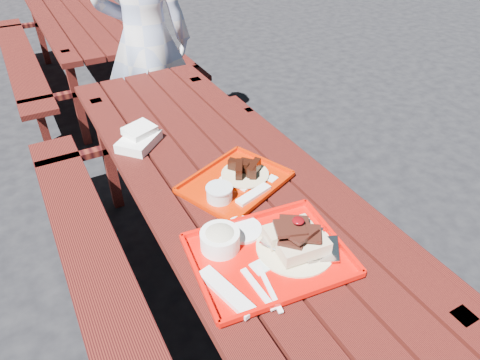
% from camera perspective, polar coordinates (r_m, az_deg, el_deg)
% --- Properties ---
extents(ground, '(60.00, 60.00, 0.00)m').
position_cam_1_polar(ground, '(2.32, -1.84, -14.42)').
color(ground, black).
rests_on(ground, ground).
extents(picnic_table_near, '(1.41, 2.40, 0.75)m').
position_cam_1_polar(picnic_table_near, '(1.92, -2.16, -3.87)').
color(picnic_table_near, '#49140E').
rests_on(picnic_table_near, ground).
extents(picnic_table_far, '(1.41, 2.40, 0.75)m').
position_cam_1_polar(picnic_table_far, '(4.34, -20.08, 17.95)').
color(picnic_table_far, '#49140E').
rests_on(picnic_table_far, ground).
extents(near_tray, '(0.54, 0.44, 0.16)m').
position_cam_1_polar(near_tray, '(1.43, 3.44, -8.79)').
color(near_tray, red).
rests_on(near_tray, picnic_table_near).
extents(far_tray, '(0.49, 0.44, 0.07)m').
position_cam_1_polar(far_tray, '(1.72, -0.61, -0.32)').
color(far_tray, '#B31D00').
rests_on(far_tray, picnic_table_near).
extents(white_cloth, '(0.24, 0.24, 0.08)m').
position_cam_1_polar(white_cloth, '(2.04, -13.30, 5.45)').
color(white_cloth, white).
rests_on(white_cloth, picnic_table_near).
extents(person, '(0.72, 0.60, 1.70)m').
position_cam_1_polar(person, '(3.06, -12.50, 17.65)').
color(person, '#A3B3DA').
rests_on(person, ground).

